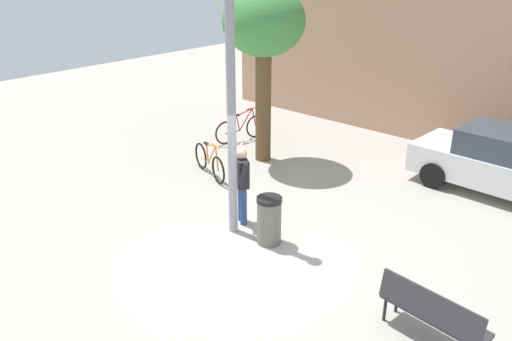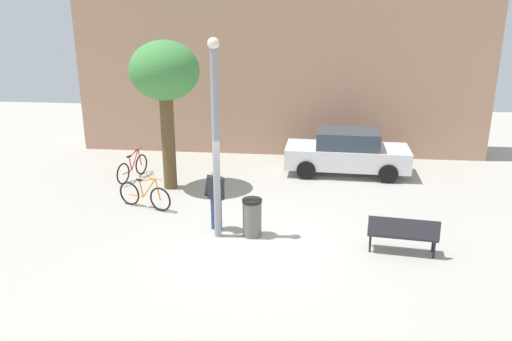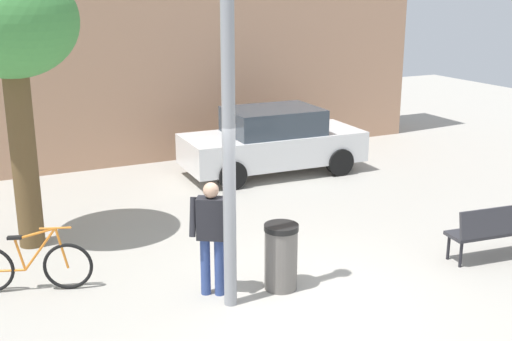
% 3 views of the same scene
% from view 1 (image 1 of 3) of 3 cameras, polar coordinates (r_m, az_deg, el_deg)
% --- Properties ---
extents(ground_plane, '(36.00, 36.00, 0.00)m').
position_cam_1_polar(ground_plane, '(10.08, 0.31, -8.93)').
color(ground_plane, '#A8A399').
extents(building_facade, '(15.84, 2.00, 7.02)m').
position_cam_1_polar(building_facade, '(16.43, 22.30, 15.00)').
color(building_facade, tan).
rests_on(building_facade, ground_plane).
extents(lamppost, '(0.28, 0.28, 4.89)m').
position_cam_1_polar(lamppost, '(9.77, -2.74, 6.98)').
color(lamppost, gray).
rests_on(lamppost, ground_plane).
extents(person_by_lamppost, '(0.62, 0.51, 1.67)m').
position_cam_1_polar(person_by_lamppost, '(10.67, -1.57, -1.14)').
color(person_by_lamppost, '#334784').
rests_on(person_by_lamppost, ground_plane).
extents(park_bench, '(1.64, 0.65, 0.92)m').
position_cam_1_polar(park_bench, '(8.12, 18.83, -14.50)').
color(park_bench, '#2D2D33').
rests_on(park_bench, ground_plane).
extents(plaza_tree, '(2.11, 2.11, 4.63)m').
position_cam_1_polar(plaza_tree, '(13.50, 0.85, 15.61)').
color(plaza_tree, brown).
rests_on(plaza_tree, ground_plane).
extents(bicycle_red, '(0.46, 1.77, 0.97)m').
position_cam_1_polar(bicycle_red, '(15.72, -1.64, 4.64)').
color(bicycle_red, black).
rests_on(bicycle_red, ground_plane).
extents(bicycle_orange, '(1.72, 0.65, 0.97)m').
position_cam_1_polar(bicycle_orange, '(13.23, -5.15, 0.95)').
color(bicycle_orange, black).
rests_on(bicycle_orange, ground_plane).
extents(parked_car_white, '(4.26, 1.94, 1.55)m').
position_cam_1_polar(parked_car_white, '(13.39, 25.89, 0.70)').
color(parked_car_white, silver).
rests_on(parked_car_white, ground_plane).
extents(trash_bin, '(0.50, 0.50, 0.98)m').
position_cam_1_polar(trash_bin, '(10.13, 1.46, -5.49)').
color(trash_bin, '#66605B').
rests_on(trash_bin, ground_plane).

